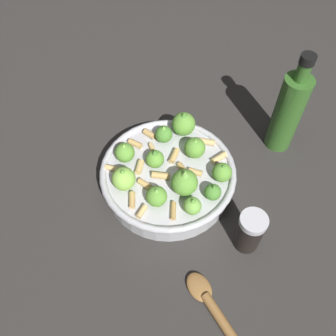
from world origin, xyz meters
TOP-DOWN VIEW (x-y plane):
  - ground_plane at (0.00, 0.00)m, footprint 2.40×2.40m
  - cooking_pan at (0.00, -0.00)m, footprint 0.25×0.25m
  - pepper_shaker at (0.01, -0.18)m, footprint 0.05×0.05m
  - olive_oil_bottle at (0.24, -0.09)m, footprint 0.05×0.05m
  - wooden_spoon at (-0.13, -0.26)m, footprint 0.09×0.25m

SIDE VIEW (x-z plane):
  - ground_plane at x=0.00m, z-range 0.00..0.00m
  - wooden_spoon at x=-0.13m, z-range 0.00..0.02m
  - cooking_pan at x=0.00m, z-range -0.02..0.09m
  - pepper_shaker at x=0.01m, z-range 0.00..0.09m
  - olive_oil_bottle at x=0.24m, z-range -0.02..0.20m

